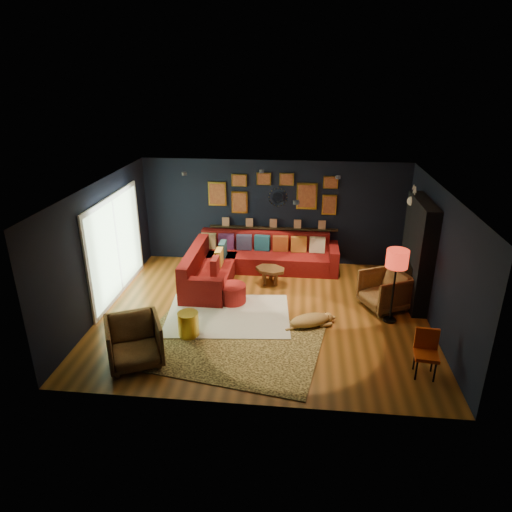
# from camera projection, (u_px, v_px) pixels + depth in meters

# --- Properties ---
(floor) EXTENTS (6.50, 6.50, 0.00)m
(floor) POSITION_uv_depth(u_px,v_px,m) (264.00, 313.00, 9.27)
(floor) COLOR #92521D
(floor) RESTS_ON ground
(room_walls) EXTENTS (6.50, 6.50, 6.50)m
(room_walls) POSITION_uv_depth(u_px,v_px,m) (264.00, 239.00, 8.67)
(room_walls) COLOR black
(room_walls) RESTS_ON ground
(sectional) EXTENTS (3.41, 2.69, 0.86)m
(sectional) POSITION_uv_depth(u_px,v_px,m) (245.00, 263.00, 10.87)
(sectional) COLOR maroon
(sectional) RESTS_ON ground
(ledge) EXTENTS (3.20, 0.12, 0.04)m
(ledge) POSITION_uv_depth(u_px,v_px,m) (273.00, 228.00, 11.39)
(ledge) COLOR black
(ledge) RESTS_ON room_walls
(gallery_wall) EXTENTS (3.15, 0.04, 1.02)m
(gallery_wall) POSITION_uv_depth(u_px,v_px,m) (273.00, 193.00, 11.09)
(gallery_wall) COLOR gold
(gallery_wall) RESTS_ON room_walls
(sunburst_mirror) EXTENTS (0.47, 0.16, 0.47)m
(sunburst_mirror) POSITION_uv_depth(u_px,v_px,m) (278.00, 197.00, 11.12)
(sunburst_mirror) COLOR silver
(sunburst_mirror) RESTS_ON room_walls
(fireplace) EXTENTS (0.31, 1.60, 2.20)m
(fireplace) POSITION_uv_depth(u_px,v_px,m) (417.00, 256.00, 9.41)
(fireplace) COLOR black
(fireplace) RESTS_ON ground
(deer_head) EXTENTS (0.50, 0.28, 0.45)m
(deer_head) POSITION_uv_depth(u_px,v_px,m) (420.00, 201.00, 9.48)
(deer_head) COLOR white
(deer_head) RESTS_ON fireplace
(sliding_door) EXTENTS (0.06, 2.80, 2.20)m
(sliding_door) POSITION_uv_depth(u_px,v_px,m) (116.00, 246.00, 9.72)
(sliding_door) COLOR white
(sliding_door) RESTS_ON ground
(ceiling_spots) EXTENTS (3.30, 2.50, 0.06)m
(ceiling_spots) POSITION_uv_depth(u_px,v_px,m) (268.00, 180.00, 9.04)
(ceiling_spots) COLOR black
(ceiling_spots) RESTS_ON room_walls
(shag_rug) EXTENTS (2.57, 1.97, 0.03)m
(shag_rug) POSITION_uv_depth(u_px,v_px,m) (228.00, 315.00, 9.15)
(shag_rug) COLOR silver
(shag_rug) RESTS_ON ground
(leopard_rug) EXTENTS (3.54, 2.79, 0.02)m
(leopard_rug) POSITION_uv_depth(u_px,v_px,m) (229.00, 345.00, 8.18)
(leopard_rug) COLOR tan
(leopard_rug) RESTS_ON ground
(coffee_table) EXTENTS (0.84, 0.73, 0.35)m
(coffee_table) POSITION_uv_depth(u_px,v_px,m) (270.00, 271.00, 10.43)
(coffee_table) COLOR brown
(coffee_table) RESTS_ON shag_rug
(pouf) EXTENTS (0.58, 0.58, 0.38)m
(pouf) POSITION_uv_depth(u_px,v_px,m) (232.00, 293.00, 9.60)
(pouf) COLOR maroon
(pouf) RESTS_ON shag_rug
(armchair_left) EXTENTS (1.13, 1.10, 0.89)m
(armchair_left) POSITION_uv_depth(u_px,v_px,m) (134.00, 340.00, 7.54)
(armchair_left) COLOR #BD7E3E
(armchair_left) RESTS_ON ground
(armchair_right) EXTENTS (1.06, 1.08, 0.85)m
(armchair_right) POSITION_uv_depth(u_px,v_px,m) (385.00, 289.00, 9.34)
(armchair_right) COLOR #BD7E3E
(armchair_right) RESTS_ON ground
(gold_stool) EXTENTS (0.39, 0.39, 0.48)m
(gold_stool) POSITION_uv_depth(u_px,v_px,m) (188.00, 324.00, 8.38)
(gold_stool) COLOR gold
(gold_stool) RESTS_ON ground
(orange_chair) EXTENTS (0.40, 0.40, 0.79)m
(orange_chair) POSITION_uv_depth(u_px,v_px,m) (426.00, 349.00, 7.26)
(orange_chair) COLOR black
(orange_chair) RESTS_ON ground
(floor_lamp) EXTENTS (0.41, 0.41, 1.50)m
(floor_lamp) POSITION_uv_depth(u_px,v_px,m) (397.00, 262.00, 8.51)
(floor_lamp) COLOR black
(floor_lamp) RESTS_ON ground
(dog) EXTENTS (1.21, 0.93, 0.34)m
(dog) POSITION_uv_depth(u_px,v_px,m) (310.00, 318.00, 8.70)
(dog) COLOR tan
(dog) RESTS_ON leopard_rug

